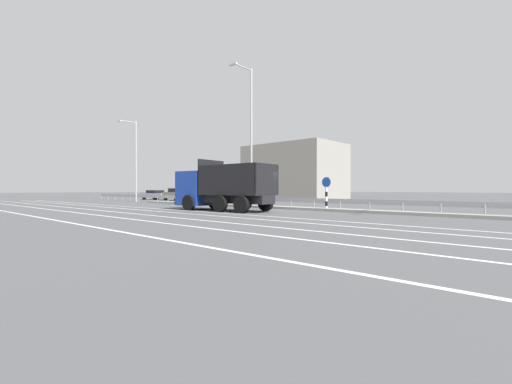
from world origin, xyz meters
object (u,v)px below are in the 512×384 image
Objects in this scene: median_road_sign at (326,193)px; parked_car_1 at (176,194)px; parked_car_0 at (155,195)px; parked_car_3 at (240,196)px; parked_car_2 at (202,196)px; street_lamp_0 at (135,157)px; dump_truck at (214,191)px; street_lamp_1 at (250,131)px.

median_road_sign is 25.81m from parked_car_1.
parked_car_1 is at bearing 84.91° from parked_car_0.
median_road_sign reaches higher than parked_car_0.
parked_car_3 is at bearing 82.88° from parked_car_0.
parked_car_3 is (6.13, -0.01, 0.07)m from parked_car_2.
parked_car_0 is 1.07× the size of parked_car_2.
parked_car_2 is at bearing 40.82° from street_lamp_0.
street_lamp_1 is (-0.52, 4.19, 4.64)m from dump_truck.
street_lamp_0 reaches higher than dump_truck.
dump_truck is 0.80× the size of street_lamp_0.
median_road_sign is 8.25m from street_lamp_1.
parked_car_3 is at bearing 31.12° from dump_truck.
parked_car_1 is at bearing 167.44° from median_road_sign.
parked_car_0 is at bearing 131.36° from street_lamp_0.
parked_car_3 is (-6.39, 5.20, -5.25)m from street_lamp_1.
dump_truck reaches higher than median_road_sign.
median_road_sign reaches higher than parked_car_2.
street_lamp_0 is 2.05× the size of parked_car_3.
parked_car_1 is (-18.49, 5.85, -5.19)m from street_lamp_1.
parked_car_1 is 0.88× the size of parked_car_3.
parked_car_3 is (12.10, -0.65, -0.05)m from parked_car_1.
parked_car_2 is 0.99× the size of parked_car_3.
parked_car_2 is 6.13m from parked_car_3.
parked_car_0 is 4.93m from parked_car_1.
parked_car_1 is (-25.19, 5.61, -0.38)m from median_road_sign.
parked_car_0 is at bearing 169.41° from median_road_sign.
parked_car_2 is (-13.04, 9.40, -0.68)m from dump_truck.
parked_car_1 is (-0.11, 5.70, -4.33)m from street_lamp_0.
street_lamp_1 reaches higher than parked_car_3.
street_lamp_1 is (18.38, -0.14, 0.87)m from street_lamp_0.
parked_car_0 is (-23.42, 5.86, -5.29)m from street_lamp_1.
parked_car_3 is at bearing -91.10° from parked_car_1.
street_lamp_1 is (-6.70, -0.23, 4.81)m from median_road_sign.
street_lamp_1 reaches higher than parked_car_2.
parked_car_0 is at bearing 91.76° from parked_car_1.
dump_truck is at bearing -12.93° from street_lamp_0.
parked_car_1 is at bearing 91.09° from street_lamp_0.
parked_car_1 is (-19.01, 10.04, -0.56)m from dump_truck.
dump_truck is 1.86× the size of parked_car_1.
parked_car_1 reaches higher than parked_car_2.
street_lamp_0 is 18.40m from street_lamp_1.
dump_truck is 21.50m from parked_car_1.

